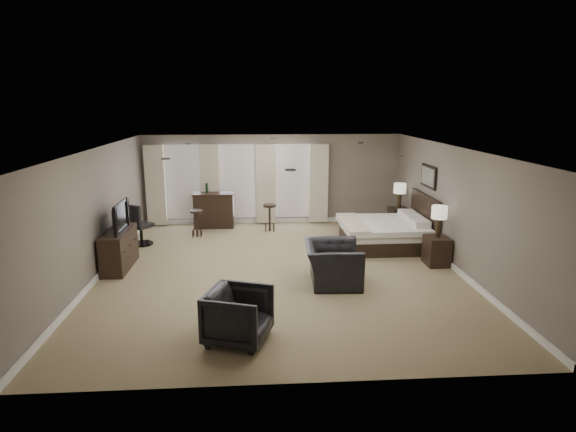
{
  "coord_description": "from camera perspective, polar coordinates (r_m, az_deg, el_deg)",
  "views": [
    {
      "loc": [
        -0.5,
        -9.73,
        3.52
      ],
      "look_at": [
        0.2,
        0.4,
        1.1
      ],
      "focal_mm": 30.0,
      "sensor_mm": 36.0,
      "label": 1
    }
  ],
  "objects": [
    {
      "name": "armchair_far",
      "position": [
        7.34,
        -5.9,
        -11.38
      ],
      "size": [
        1.06,
        1.09,
        0.9
      ],
      "primitive_type": "imported",
      "rotation": [
        0.0,
        0.0,
        1.25
      ],
      "color": "black",
      "rests_on": "ground"
    },
    {
      "name": "bar_stool_left",
      "position": [
        13.02,
        -10.76,
        -0.87
      ],
      "size": [
        0.43,
        0.43,
        0.72
      ],
      "primitive_type": "cube",
      "rotation": [
        0.0,
        0.0,
        0.33
      ],
      "color": "black",
      "rests_on": "ground"
    },
    {
      "name": "bar_stool_right",
      "position": [
        13.35,
        -2.19,
        -0.21
      ],
      "size": [
        0.4,
        0.4,
        0.76
      ],
      "primitive_type": "cube",
      "rotation": [
        0.0,
        0.0,
        0.12
      ],
      "color": "black",
      "rests_on": "ground"
    },
    {
      "name": "tv",
      "position": [
        10.87,
        -19.57,
        -1.29
      ],
      "size": [
        0.63,
        1.09,
        0.14
      ],
      "primitive_type": "imported",
      "rotation": [
        0.0,
        0.0,
        1.57
      ],
      "color": "black",
      "rests_on": "dresser"
    },
    {
      "name": "armchair_near",
      "position": [
        9.53,
        5.32,
        -4.89
      ],
      "size": [
        0.86,
        1.27,
        1.08
      ],
      "primitive_type": "imported",
      "rotation": [
        0.0,
        0.0,
        1.52
      ],
      "color": "black",
      "rests_on": "ground"
    },
    {
      "name": "bar_counter",
      "position": [
        13.93,
        -8.76,
        0.74
      ],
      "size": [
        1.16,
        0.6,
        1.01
      ],
      "primitive_type": "cube",
      "color": "black",
      "rests_on": "ground"
    },
    {
      "name": "dresser",
      "position": [
        11.0,
        -19.38,
        -3.76
      ],
      "size": [
        0.46,
        1.44,
        0.84
      ],
      "primitive_type": "cube",
      "color": "black",
      "rests_on": "ground"
    },
    {
      "name": "desk_chair",
      "position": [
        12.58,
        -17.07,
        -0.94
      ],
      "size": [
        0.75,
        0.75,
        1.06
      ],
      "primitive_type": "cube",
      "rotation": [
        0.0,
        0.0,
        2.57
      ],
      "color": "black",
      "rests_on": "ground"
    },
    {
      "name": "window_bay",
      "position": [
        14.04,
        -5.95,
        3.83
      ],
      "size": [
        5.25,
        0.2,
        2.3
      ],
      "color": "silver",
      "rests_on": "room"
    },
    {
      "name": "lamp_far",
      "position": [
        13.62,
        13.08,
        2.35
      ],
      "size": [
        0.34,
        0.34,
        0.7
      ],
      "primitive_type": "cube",
      "color": "beige",
      "rests_on": "nightstand_far"
    },
    {
      "name": "nightstand_near",
      "position": [
        11.12,
        17.2,
        -3.96
      ],
      "size": [
        0.47,
        0.58,
        0.63
      ],
      "primitive_type": "cube",
      "color": "black",
      "rests_on": "ground"
    },
    {
      "name": "room",
      "position": [
        9.99,
        -0.99,
        0.57
      ],
      "size": [
        7.6,
        8.6,
        2.64
      ],
      "color": "#837453",
      "rests_on": "ground"
    },
    {
      "name": "bed",
      "position": [
        12.08,
        10.93,
        -0.59
      ],
      "size": [
        2.03,
        1.94,
        1.29
      ],
      "primitive_type": "cube",
      "color": "silver",
      "rests_on": "ground"
    },
    {
      "name": "wall_art",
      "position": [
        12.21,
        16.27,
        4.54
      ],
      "size": [
        0.04,
        0.96,
        0.56
      ],
      "primitive_type": "cube",
      "color": "slate",
      "rests_on": "room"
    },
    {
      "name": "lamp_near",
      "position": [
        10.94,
        17.44,
        -0.64
      ],
      "size": [
        0.34,
        0.34,
        0.7
      ],
      "primitive_type": "cube",
      "color": "beige",
      "rests_on": "nightstand_near"
    },
    {
      "name": "nightstand_far",
      "position": [
        13.76,
        12.94,
        -0.39
      ],
      "size": [
        0.48,
        0.59,
        0.64
      ],
      "primitive_type": "cube",
      "color": "black",
      "rests_on": "ground"
    }
  ]
}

